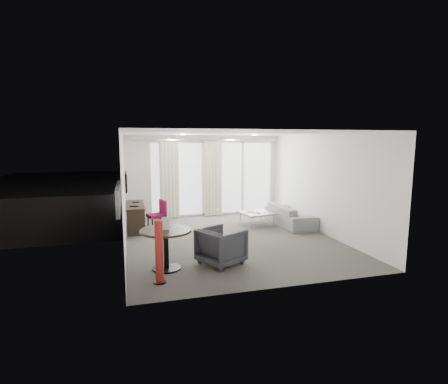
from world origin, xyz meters
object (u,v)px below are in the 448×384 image
object	(u,v)px
desk	(135,217)
tub_armchair	(221,246)
sofa	(290,215)
rattan_chair_b	(252,193)
rattan_chair_a	(226,195)
red_lamp	(159,252)
round_table	(166,249)
desk_chair	(156,216)
coffee_table	(256,219)

from	to	relation	value
desk	tub_armchair	xyz separation A→B (m)	(1.57, -3.24, 0.01)
sofa	rattan_chair_b	bearing A→B (deg)	-3.47
tub_armchair	rattan_chair_a	world-z (taller)	rattan_chair_a
desk	tub_armchair	bearing A→B (deg)	-64.06
red_lamp	rattan_chair_b	world-z (taller)	red_lamp
round_table	red_lamp	xyz separation A→B (m)	(-0.18, -0.63, 0.16)
desk_chair	sofa	distance (m)	3.81
tub_armchair	rattan_chair_a	size ratio (longest dim) A/B	0.90
red_lamp	coffee_table	size ratio (longest dim) A/B	1.31
red_lamp	sofa	size ratio (longest dim) A/B	0.55
sofa	rattan_chair_a	size ratio (longest dim) A/B	2.26
desk	red_lamp	world-z (taller)	red_lamp
tub_armchair	sofa	size ratio (longest dim) A/B	0.40
tub_armchair	rattan_chair_a	bearing A→B (deg)	-45.79
tub_armchair	sofa	bearing A→B (deg)	-75.40
red_lamp	rattan_chair_b	size ratio (longest dim) A/B	1.52
round_table	rattan_chair_a	xyz separation A→B (m)	(2.81, 5.69, 0.05)
desk_chair	coffee_table	size ratio (longest dim) A/B	1.01
red_lamp	tub_armchair	bearing A→B (deg)	26.31
coffee_table	rattan_chair_a	xyz separation A→B (m)	(-0.09, 2.87, 0.25)
sofa	rattan_chair_b	xyz separation A→B (m)	(0.23, 3.81, 0.07)
round_table	coffee_table	xyz separation A→B (m)	(2.90, 2.82, -0.20)
round_table	rattan_chair_b	size ratio (longest dim) A/B	1.34
desk	rattan_chair_b	bearing A→B (deg)	35.03
desk	tub_armchair	distance (m)	3.60
tub_armchair	rattan_chair_a	xyz separation A→B (m)	(1.72, 5.69, 0.08)
round_table	sofa	xyz separation A→B (m)	(3.85, 2.63, -0.10)
coffee_table	rattan_chair_b	world-z (taller)	rattan_chair_b
rattan_chair_a	desk_chair	bearing A→B (deg)	-145.96
round_table	tub_armchair	size ratio (longest dim) A/B	1.23
coffee_table	rattan_chair_b	distance (m)	3.81
round_table	tub_armchair	distance (m)	1.09
desk	coffee_table	xyz separation A→B (m)	(3.39, -0.41, -0.16)
desk	round_table	world-z (taller)	round_table
desk_chair	round_table	world-z (taller)	desk_chair
round_table	sofa	world-z (taller)	round_table
desk_chair	rattan_chair_b	xyz separation A→B (m)	(4.03, 3.55, -0.06)
round_table	rattan_chair_a	bearing A→B (deg)	63.76
round_table	tub_armchair	world-z (taller)	round_table
desk_chair	red_lamp	distance (m)	3.52
red_lamp	rattan_chair_a	xyz separation A→B (m)	(2.99, 6.32, -0.11)
desk	coffee_table	distance (m)	3.42
desk_chair	coffee_table	bearing A→B (deg)	-16.79
tub_armchair	round_table	bearing A→B (deg)	61.16
desk_chair	sofa	size ratio (longest dim) A/B	0.43
desk_chair	red_lamp	xyz separation A→B (m)	(-0.23, -3.51, 0.13)
desk	coffee_table	bearing A→B (deg)	-6.98
red_lamp	round_table	bearing A→B (deg)	73.62
sofa	round_table	bearing A→B (deg)	124.36
desk_chair	round_table	xyz separation A→B (m)	(-0.05, -2.89, -0.04)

